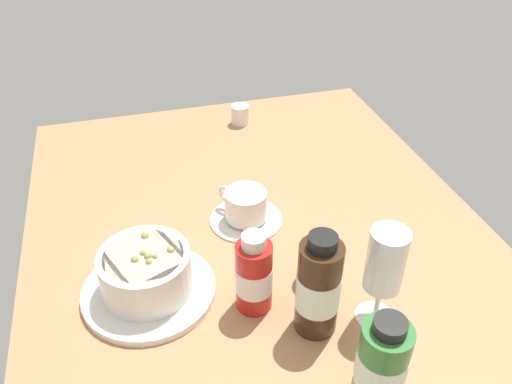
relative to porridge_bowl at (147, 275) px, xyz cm
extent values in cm
cube|color=#A8754C|center=(-8.45, 21.21, -5.58)|extent=(110.00, 84.00, 3.00)
cylinder|color=silver|center=(0.00, 0.00, -3.48)|extent=(21.30, 21.30, 1.20)
cylinder|color=silver|center=(0.00, 0.00, 0.69)|extent=(14.35, 14.35, 7.14)
cylinder|color=beige|center=(0.00, 0.00, 3.46)|extent=(12.34, 12.34, 1.60)
sphere|color=#949452|center=(0.16, 4.20, 4.36)|extent=(1.16, 1.16, 1.16)
sphere|color=#949452|center=(-4.31, 0.76, 4.36)|extent=(1.30, 1.30, 1.30)
sphere|color=#949452|center=(-0.30, 0.01, 4.36)|extent=(0.95, 0.95, 0.95)
sphere|color=#949452|center=(0.64, 0.67, 4.36)|extent=(1.13, 1.13, 1.13)
sphere|color=#949452|center=(0.95, 1.73, 4.36)|extent=(0.88, 0.88, 0.88)
sphere|color=#949452|center=(1.89, 0.72, 4.36)|extent=(1.00, 1.00, 1.00)
sphere|color=#949452|center=(0.83, -1.30, 4.36)|extent=(1.16, 1.16, 1.16)
cylinder|color=silver|center=(-13.84, 19.73, -3.63)|extent=(13.75, 13.75, 0.90)
cylinder|color=silver|center=(-13.84, 19.73, -0.38)|extent=(7.85, 7.85, 5.60)
cylinder|color=#30210D|center=(-13.84, 19.73, 1.92)|extent=(6.67, 6.67, 1.00)
torus|color=silver|center=(-17.84, 16.86, -0.10)|extent=(3.39, 2.75, 3.60)
cylinder|color=silver|center=(-51.78, 28.17, -1.71)|extent=(4.37, 4.37, 4.74)
cone|color=silver|center=(-50.86, 26.43, 0.09)|extent=(2.36, 2.61, 2.28)
cylinder|color=white|center=(14.25, 32.77, -3.88)|extent=(6.13, 6.13, 0.40)
cylinder|color=white|center=(14.25, 32.77, -0.44)|extent=(0.80, 0.80, 6.49)
cylinder|color=white|center=(14.25, 32.77, 7.80)|extent=(5.57, 5.57, 9.98)
cylinder|color=#F5E3CD|center=(14.25, 32.77, 6.30)|extent=(4.57, 4.57, 5.99)
cylinder|color=#453213|center=(4.64, 26.80, -2.01)|extent=(5.72, 5.72, 4.15)
cylinder|color=yellow|center=(4.64, 26.80, 0.47)|extent=(6.01, 6.01, 0.80)
cylinder|color=#B21E19|center=(6.78, 15.61, 1.96)|extent=(5.61, 5.61, 12.08)
cylinder|color=white|center=(6.78, 15.61, 1.72)|extent=(5.72, 5.72, 4.59)
cylinder|color=silver|center=(6.78, 15.61, 9.02)|extent=(3.65, 3.65, 2.05)
cylinder|color=#337233|center=(26.42, 26.76, 2.45)|extent=(6.39, 6.39, 13.06)
cylinder|color=silver|center=(26.42, 26.76, 2.19)|extent=(6.52, 6.52, 4.96)
cylinder|color=black|center=(26.42, 26.76, 9.79)|extent=(4.15, 4.15, 1.61)
cylinder|color=#382314|center=(13.19, 23.34, 3.72)|extent=(6.31, 6.31, 15.59)
cylinder|color=white|center=(13.19, 23.34, 3.40)|extent=(6.43, 6.43, 5.92)
cylinder|color=black|center=(13.19, 23.34, 12.46)|extent=(4.10, 4.10, 1.90)
camera|label=1|loc=(60.85, 0.84, 58.16)|focal=36.51mm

